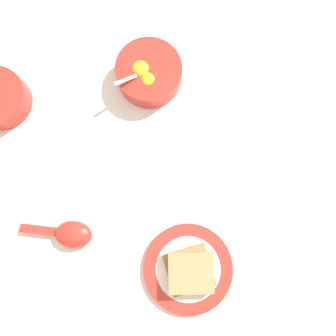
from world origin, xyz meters
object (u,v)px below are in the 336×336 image
egg_bowl (149,73)px  toast_sandwich (190,271)px  soup_spoon (69,234)px  toast_plate (188,269)px

egg_bowl → toast_sandwich: egg_bowl is taller
egg_bowl → soup_spoon: bearing=150.0°
egg_bowl → toast_plate: size_ratio=0.78×
egg_bowl → toast_plate: egg_bowl is taller
toast_plate → toast_sandwich: 0.02m
egg_bowl → toast_plate: bearing=-173.4°
egg_bowl → toast_plate: 0.42m
egg_bowl → toast_sandwich: 0.42m
egg_bowl → soup_spoon: size_ratio=0.93×
soup_spoon → toast_plate: bearing=-110.8°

